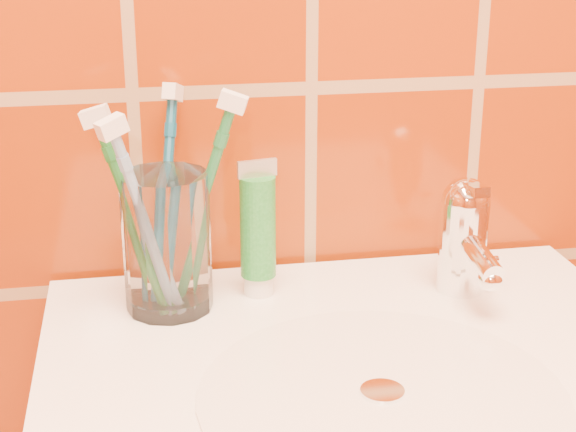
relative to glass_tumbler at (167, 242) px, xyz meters
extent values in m
cylinder|color=silver|center=(0.16, -0.20, -0.07)|extent=(0.30, 0.30, 0.00)
cylinder|color=white|center=(0.16, -0.20, -0.06)|extent=(0.04, 0.04, 0.00)
cylinder|color=white|center=(0.00, 0.00, 0.00)|extent=(0.10, 0.10, 0.14)
cylinder|color=white|center=(0.09, 0.02, -0.06)|extent=(0.03, 0.03, 0.02)
cylinder|color=#1D7A29|center=(0.09, 0.02, 0.00)|extent=(0.04, 0.04, 0.10)
cube|color=beige|center=(0.09, 0.02, 0.06)|extent=(0.04, 0.00, 0.02)
cylinder|color=white|center=(0.29, -0.01, -0.02)|extent=(0.05, 0.05, 0.09)
sphere|color=white|center=(0.29, -0.01, 0.03)|extent=(0.05, 0.05, 0.05)
cylinder|color=white|center=(0.29, -0.05, -0.01)|extent=(0.02, 0.09, 0.03)
cube|color=white|center=(0.29, -0.02, 0.04)|extent=(0.02, 0.06, 0.01)
camera|label=1|loc=(-0.02, -0.79, 0.31)|focal=55.00mm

